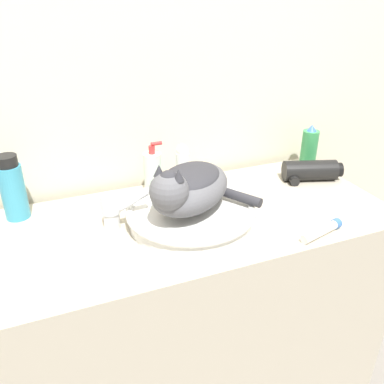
{
  "coord_description": "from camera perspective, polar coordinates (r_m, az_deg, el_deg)",
  "views": [
    {
      "loc": [
        -0.34,
        -0.68,
        1.48
      ],
      "look_at": [
        0.03,
        0.22,
        0.98
      ],
      "focal_mm": 38.0,
      "sensor_mm": 36.0,
      "label": 1
    }
  ],
  "objects": [
    {
      "name": "mouthwash_bottle",
      "position": [
        1.25,
        -23.88,
        0.44
      ],
      "size": [
        0.07,
        0.07,
        0.19
      ],
      "color": "teal",
      "rests_on": "vanity_counter"
    },
    {
      "name": "cat",
      "position": [
        1.09,
        -0.51,
        0.79
      ],
      "size": [
        0.35,
        0.32,
        0.16
      ],
      "rotation": [
        0.0,
        0.0,
        3.84
      ],
      "color": "#56565B",
      "rests_on": "sink_basin"
    },
    {
      "name": "faucet",
      "position": [
        1.12,
        -10.78,
        -2.36
      ],
      "size": [
        0.13,
        0.06,
        0.12
      ],
      "rotation": [
        0.0,
        0.0,
        -0.25
      ],
      "color": "silver",
      "rests_on": "vanity_counter"
    },
    {
      "name": "vanity_counter",
      "position": [
        1.45,
        -1.6,
        -19.0
      ],
      "size": [
        1.27,
        0.52,
        0.87
      ],
      "color": "#B2A893",
      "rests_on": "ground_plane"
    },
    {
      "name": "hair_dryer",
      "position": [
        1.45,
        16.14,
        2.86
      ],
      "size": [
        0.21,
        0.13,
        0.07
      ],
      "rotation": [
        0.0,
        0.0,
        -0.32
      ],
      "color": "black",
      "rests_on": "vanity_counter"
    },
    {
      "name": "spray_bottle_trigger",
      "position": [
        1.56,
        16.13,
        6.02
      ],
      "size": [
        0.06,
        0.06,
        0.16
      ],
      "color": "#338C4C",
      "rests_on": "vanity_counter"
    },
    {
      "name": "sink_basin",
      "position": [
        1.14,
        -0.22,
        -3.11
      ],
      "size": [
        0.36,
        0.36,
        0.06
      ],
      "color": "silver",
      "rests_on": "vanity_counter"
    },
    {
      "name": "cream_tube",
      "position": [
        1.15,
        17.79,
        -5.2
      ],
      "size": [
        0.15,
        0.06,
        0.03
      ],
      "rotation": [
        0.0,
        0.0,
        0.26
      ],
      "color": "silver",
      "rests_on": "vanity_counter"
    },
    {
      "name": "deodorant_stick",
      "position": [
        1.32,
        -1.36,
        3.59
      ],
      "size": [
        0.04,
        0.04,
        0.15
      ],
      "color": "silver",
      "rests_on": "vanity_counter"
    },
    {
      "name": "wall_back",
      "position": [
        1.33,
        -6.94,
        14.86
      ],
      "size": [
        8.0,
        0.05,
        2.4
      ],
      "color": "beige",
      "rests_on": "ground_plane"
    },
    {
      "name": "soap_pump_bottle",
      "position": [
        1.3,
        -5.51,
        2.7
      ],
      "size": [
        0.06,
        0.06,
        0.17
      ],
      "color": "silver",
      "rests_on": "vanity_counter"
    }
  ]
}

